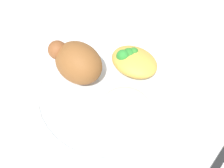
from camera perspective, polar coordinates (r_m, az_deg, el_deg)
ground_plane at (r=0.51m, az=-0.00°, el=-1.93°), size 2.00×2.00×0.00m
plate at (r=0.50m, az=-0.00°, el=-1.31°), size 0.30×0.30×0.02m
roasted_chicken at (r=0.49m, az=-7.93°, el=4.99°), size 0.11×0.08×0.08m
rice_pile at (r=0.44m, az=3.11°, el=-5.70°), size 0.09×0.09×0.05m
mac_cheese_with_broccoli at (r=0.52m, az=4.76°, el=5.37°), size 0.10×0.08×0.04m
fork at (r=0.46m, az=18.80°, el=-15.40°), size 0.02×0.14×0.01m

